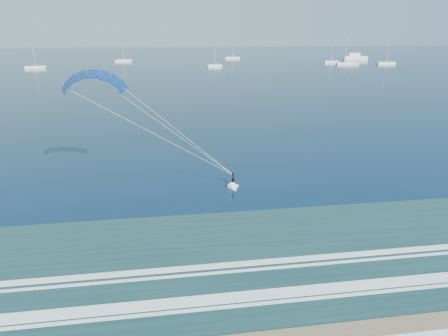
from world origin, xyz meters
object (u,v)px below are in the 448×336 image
object	(u,v)px
kitesurfer_rig	(165,127)
sailboat_7	(345,63)
motor_yacht	(355,57)
sailboat_4	(232,58)
sailboat_6	(386,63)
sailboat_1	(35,67)
sailboat_3	(215,65)
sailboat_5	(331,62)
sailboat_2	(123,61)

from	to	relation	value
kitesurfer_rig	sailboat_7	bearing A→B (deg)	59.80
motor_yacht	sailboat_4	size ratio (longest dim) A/B	1.20
sailboat_6	sailboat_7	size ratio (longest dim) A/B	0.99
sailboat_1	sailboat_3	xyz separation A→B (m)	(86.88, -3.26, -0.02)
sailboat_3	sailboat_5	bearing A→B (deg)	13.12
kitesurfer_rig	sailboat_5	bearing A→B (deg)	62.22
kitesurfer_rig	sailboat_3	xyz separation A→B (m)	(26.22, 163.70, -7.00)
sailboat_2	sailboat_6	distance (m)	149.01
motor_yacht	sailboat_2	size ratio (longest dim) A/B	1.24
sailboat_4	sailboat_5	distance (m)	65.30
motor_yacht	sailboat_2	bearing A→B (deg)	177.92
sailboat_4	sailboat_6	distance (m)	93.95
sailboat_3	motor_yacht	bearing A→B (deg)	22.02
kitesurfer_rig	sailboat_2	size ratio (longest dim) A/B	1.59
sailboat_2	sailboat_5	bearing A→B (deg)	-12.92
sailboat_7	motor_yacht	bearing A→B (deg)	57.12
sailboat_4	sailboat_5	bearing A→B (deg)	-40.70
motor_yacht	sailboat_2	distance (m)	142.03
sailboat_4	sailboat_7	distance (m)	75.59
kitesurfer_rig	sailboat_6	bearing A→B (deg)	54.04
sailboat_3	sailboat_5	size ratio (longest dim) A/B	0.91
sailboat_3	sailboat_5	xyz separation A→B (m)	(68.45, 15.96, 0.00)
motor_yacht	sailboat_7	size ratio (longest dim) A/B	1.12
sailboat_3	sailboat_5	distance (m)	70.28
sailboat_6	sailboat_1	bearing A→B (deg)	179.97
sailboat_2	sailboat_1	bearing A→B (deg)	-133.90
kitesurfer_rig	sailboat_1	world-z (taller)	kitesurfer_rig
sailboat_6	sailboat_7	xyz separation A→B (m)	(-23.34, 1.03, 0.01)
sailboat_4	sailboat_5	size ratio (longest dim) A/B	1.17
sailboat_1	sailboat_2	bearing A→B (deg)	46.10
motor_yacht	sailboat_1	size ratio (longest dim) A/B	1.21
sailboat_2	sailboat_7	size ratio (longest dim) A/B	0.90
sailboat_2	sailboat_5	world-z (taller)	sailboat_2
sailboat_5	sailboat_7	xyz separation A→B (m)	(3.06, -11.75, 0.02)
motor_yacht	sailboat_1	world-z (taller)	sailboat_1
sailboat_2	sailboat_6	xyz separation A→B (m)	(143.64, -39.66, 0.01)
sailboat_3	sailboat_7	xyz separation A→B (m)	(71.51, 4.21, 0.03)
sailboat_5	sailboat_6	bearing A→B (deg)	-25.83
sailboat_2	sailboat_7	xyz separation A→B (m)	(120.29, -38.64, 0.02)
sailboat_7	sailboat_3	bearing A→B (deg)	-176.63
sailboat_6	sailboat_7	bearing A→B (deg)	177.48
sailboat_4	sailboat_7	world-z (taller)	sailboat_7
kitesurfer_rig	motor_yacht	world-z (taller)	kitesurfer_rig
sailboat_3	sailboat_6	size ratio (longest dim) A/B	0.73
sailboat_1	sailboat_3	distance (m)	86.94
sailboat_1	sailboat_2	xyz separation A→B (m)	(38.09, 39.58, -0.00)
motor_yacht	sailboat_3	bearing A→B (deg)	-157.98
kitesurfer_rig	motor_yacht	distance (m)	234.18
sailboat_5	sailboat_2	bearing A→B (deg)	167.08
kitesurfer_rig	motor_yacht	xyz separation A→B (m)	(119.36, 201.38, -6.02)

